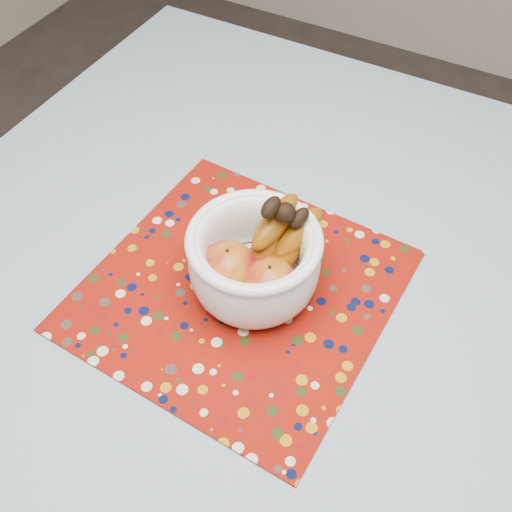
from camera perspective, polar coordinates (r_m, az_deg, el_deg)
The scene contains 4 objects.
table at distance 0.96m, azimuth 3.04°, elevation -8.22°, with size 1.20×1.20×0.75m.
tablecloth at distance 0.89m, azimuth 3.25°, elevation -5.51°, with size 1.32×1.32×0.01m, color slate.
placemat at distance 0.91m, azimuth -1.58°, elevation -3.22°, with size 0.43×0.43×0.00m, color maroon.
fruit_bowl at distance 0.86m, azimuth 0.49°, elevation -0.04°, with size 0.20×0.21×0.16m.
Camera 1 is at (0.19, -0.46, 1.50)m, focal length 42.00 mm.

